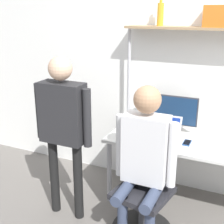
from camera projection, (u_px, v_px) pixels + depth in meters
wall_back at (208, 74)px, 3.25m from camera, size 8.00×0.06×2.70m
desk at (196, 149)px, 3.14m from camera, size 1.79×0.69×0.73m
shelf_unit at (208, 60)px, 3.06m from camera, size 1.70×0.23×1.83m
monitor at (170, 112)px, 3.33m from camera, size 0.58×0.23×0.40m
laptop at (166, 133)px, 3.16m from camera, size 0.29×0.25×0.24m
cell_phone at (187, 143)px, 3.09m from camera, size 0.07×0.15×0.01m
office_chair at (145, 205)px, 2.87m from camera, size 0.56×0.56×0.91m
person_seated at (144, 153)px, 2.66m from camera, size 0.55×0.48×1.41m
person_standing at (63, 119)px, 2.89m from camera, size 0.59×0.22×1.61m
bottle_amber at (160, 14)px, 3.12m from camera, size 0.06×0.06×0.28m
storage_box at (216, 16)px, 2.92m from camera, size 0.22×0.18×0.20m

